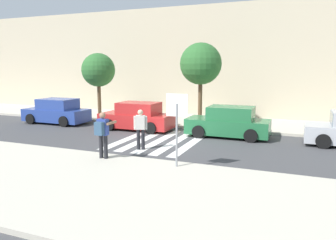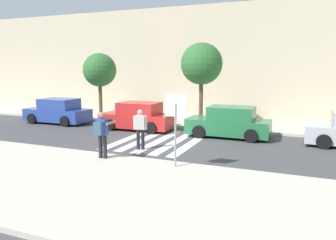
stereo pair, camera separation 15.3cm
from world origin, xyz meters
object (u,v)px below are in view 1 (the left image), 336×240
(photographer_with_backpack, at_px, (103,131))
(pedestrian_crossing, at_px, (141,127))
(stop_sign, at_px, (177,114))
(street_tree_center, at_px, (201,64))
(parked_car_green, at_px, (229,123))
(street_tree_west, at_px, (98,70))
(parked_car_red, at_px, (137,117))
(parked_car_blue, at_px, (57,112))

(photographer_with_backpack, bearing_deg, pedestrian_crossing, 78.53)
(stop_sign, bearing_deg, street_tree_center, 101.14)
(parked_car_green, bearing_deg, street_tree_west, 165.35)
(parked_car_green, xyz_separation_m, street_tree_center, (-2.14, 2.16, 2.93))
(parked_car_red, bearing_deg, street_tree_west, 149.44)
(pedestrian_crossing, distance_m, street_tree_west, 9.28)
(parked_car_red, distance_m, street_tree_center, 4.73)
(parked_car_red, bearing_deg, photographer_with_backpack, -74.00)
(pedestrian_crossing, relative_size, parked_car_blue, 0.42)
(photographer_with_backpack, xyz_separation_m, parked_car_red, (-1.77, 6.17, -0.44))
(parked_car_red, bearing_deg, pedestrian_crossing, -60.84)
(parked_car_red, xyz_separation_m, parked_car_green, (5.16, 0.00, 0.00))
(pedestrian_crossing, relative_size, street_tree_center, 0.36)
(photographer_with_backpack, height_order, street_tree_center, street_tree_center)
(pedestrian_crossing, xyz_separation_m, parked_car_red, (-2.22, 3.97, -0.25))
(parked_car_green, bearing_deg, pedestrian_crossing, -126.56)
(street_tree_center, bearing_deg, parked_car_green, -45.24)
(pedestrian_crossing, height_order, parked_car_red, pedestrian_crossing)
(pedestrian_crossing, bearing_deg, parked_car_red, 119.16)
(parked_car_green, distance_m, street_tree_west, 9.91)
(parked_car_blue, bearing_deg, photographer_with_backpack, -39.77)
(photographer_with_backpack, xyz_separation_m, parked_car_green, (3.39, 6.17, -0.44))
(photographer_with_backpack, relative_size, street_tree_west, 0.40)
(street_tree_center, bearing_deg, parked_car_blue, -166.03)
(street_tree_west, bearing_deg, photographer_with_backpack, -55.66)
(photographer_with_backpack, bearing_deg, parked_car_red, 106.00)
(parked_car_blue, height_order, parked_car_green, same)
(parked_car_green, relative_size, street_tree_center, 0.86)
(parked_car_blue, bearing_deg, street_tree_west, 57.42)
(photographer_with_backpack, bearing_deg, parked_car_green, 61.21)
(pedestrian_crossing, distance_m, street_tree_center, 6.74)
(parked_car_blue, distance_m, street_tree_west, 3.85)
(photographer_with_backpack, height_order, parked_car_green, photographer_with_backpack)
(stop_sign, distance_m, parked_car_green, 6.22)
(parked_car_blue, relative_size, street_tree_center, 0.86)
(parked_car_red, distance_m, street_tree_west, 5.40)
(parked_car_green, distance_m, street_tree_center, 4.22)
(pedestrian_crossing, bearing_deg, photographer_with_backpack, -101.47)
(parked_car_blue, xyz_separation_m, street_tree_west, (1.55, 2.42, 2.55))
(stop_sign, height_order, parked_car_red, stop_sign)
(parked_car_red, bearing_deg, stop_sign, -52.60)
(parked_car_blue, height_order, street_tree_west, street_tree_west)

